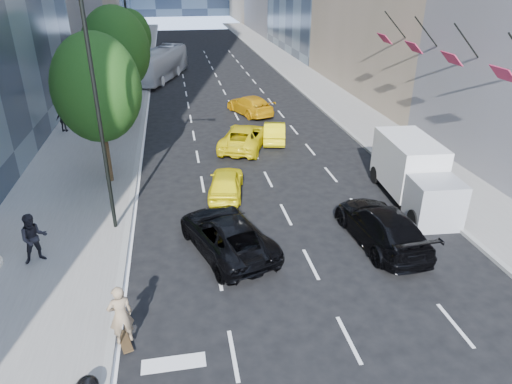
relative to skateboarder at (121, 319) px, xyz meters
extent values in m
plane|color=black|center=(5.60, 3.00, -0.98)|extent=(160.00, 160.00, 0.00)
cube|color=slate|center=(-3.40, 33.00, -0.90)|extent=(6.00, 120.00, 0.15)
cube|color=slate|center=(15.60, 33.00, -0.90)|extent=(4.00, 120.00, 0.15)
cylinder|color=black|center=(-0.90, 7.00, 4.17)|extent=(0.16, 0.16, 10.00)
cylinder|color=black|center=(-0.90, 25.00, 4.17)|extent=(0.16, 0.16, 10.00)
cylinder|color=black|center=(-1.60, 12.00, 0.75)|extent=(0.30, 0.30, 3.15)
ellipsoid|color=#11370F|center=(-1.60, 12.00, 4.00)|extent=(4.20, 4.20, 5.25)
cylinder|color=black|center=(-1.60, 22.00, 0.86)|extent=(0.30, 0.30, 3.38)
ellipsoid|color=#11370F|center=(-1.60, 22.00, 4.35)|extent=(4.50, 4.50, 5.62)
cylinder|color=black|center=(-1.60, 35.00, 0.64)|extent=(0.30, 0.30, 2.93)
ellipsoid|color=#11370F|center=(-1.60, 35.00, 3.66)|extent=(3.90, 3.90, 4.88)
cylinder|color=black|center=(-0.80, 43.00, 1.77)|extent=(0.14, 0.14, 5.20)
imported|color=black|center=(-0.80, 43.00, 3.37)|extent=(2.48, 0.53, 1.00)
cube|color=#9B2343|center=(16.10, 7.00, 5.02)|extent=(0.64, 1.30, 0.64)
cylinder|color=black|center=(16.75, 11.00, 5.87)|extent=(1.75, 0.08, 1.75)
cube|color=#9B2343|center=(16.10, 11.00, 5.02)|extent=(0.64, 1.30, 0.64)
cylinder|color=black|center=(16.75, 15.00, 5.87)|extent=(1.75, 0.08, 1.75)
cube|color=#9B2343|center=(16.10, 15.00, 5.02)|extent=(0.64, 1.30, 0.64)
cylinder|color=black|center=(16.75, 19.00, 5.87)|extent=(1.75, 0.08, 1.75)
cube|color=#9B2343|center=(16.10, 19.00, 5.02)|extent=(0.64, 1.30, 0.64)
imported|color=#867054|center=(0.00, 0.00, 0.00)|extent=(0.82, 0.65, 1.95)
imported|color=black|center=(3.60, 4.55, -0.24)|extent=(3.95, 5.79, 1.47)
imported|color=black|center=(9.80, 4.00, -0.20)|extent=(2.54, 5.51, 1.56)
imported|color=#FFEB0D|center=(4.17, 9.50, -0.31)|extent=(2.31, 4.15, 1.34)
imported|color=yellow|center=(8.25, 17.00, -0.34)|extent=(2.15, 4.06, 1.27)
imported|color=yellow|center=(6.10, 16.00, -0.25)|extent=(4.14, 5.72, 1.45)
imported|color=#CE8F0A|center=(7.72, 23.50, -0.27)|extent=(3.54, 5.27, 1.42)
imported|color=white|center=(0.80, 37.72, 0.58)|extent=(5.99, 11.40, 3.11)
cube|color=silver|center=(12.88, 8.07, 0.68)|extent=(2.45, 4.26, 2.41)
cube|color=gray|center=(12.65, 5.04, 0.05)|extent=(2.18, 1.94, 2.06)
cylinder|color=black|center=(11.69, 4.75, -0.53)|extent=(0.38, 0.91, 0.89)
cylinder|color=black|center=(13.56, 4.61, -0.53)|extent=(0.38, 0.91, 0.89)
cylinder|color=black|center=(12.05, 9.57, -0.53)|extent=(0.38, 0.91, 0.89)
cylinder|color=black|center=(13.92, 9.43, -0.53)|extent=(0.38, 0.91, 0.89)
imported|color=black|center=(-3.50, 4.85, 0.16)|extent=(1.15, 1.02, 1.97)
imported|color=black|center=(-5.52, 21.00, -0.04)|extent=(0.99, 0.61, 1.58)
camera|label=1|loc=(1.99, -10.75, 8.97)|focal=32.00mm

